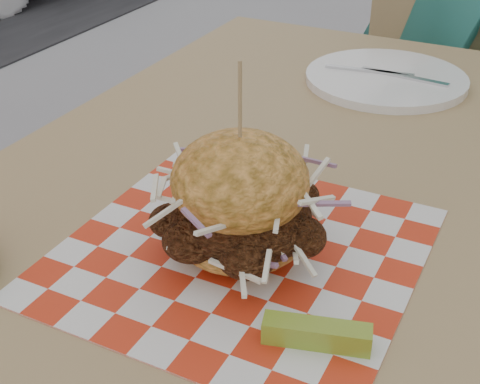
{
  "coord_description": "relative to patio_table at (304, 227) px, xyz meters",
  "views": [
    {
      "loc": [
        -0.02,
        -1.02,
        1.17
      ],
      "look_at": [
        -0.28,
        -0.51,
        0.82
      ],
      "focal_mm": 50.0,
      "sensor_mm": 36.0,
      "label": 1
    }
  ],
  "objects": [
    {
      "name": "pickle_spear",
      "position": [
        0.12,
        -0.28,
        0.09
      ],
      "size": [
        0.1,
        0.05,
        0.02
      ],
      "primitive_type": "cube",
      "rotation": [
        0.0,
        0.0,
        0.27
      ],
      "color": "olive",
      "rests_on": "paper_liner"
    },
    {
      "name": "sandwich",
      "position": [
        -0.0,
        -0.19,
        0.14
      ],
      "size": [
        0.19,
        0.19,
        0.21
      ],
      "color": "#EA9B42",
      "rests_on": "paper_liner"
    },
    {
      "name": "patio_chair",
      "position": [
        -0.02,
        0.92,
        -0.12
      ],
      "size": [
        0.49,
        0.5,
        0.95
      ],
      "rotation": [
        0.0,
        0.0,
        0.19
      ],
      "color": "tan",
      "rests_on": "ground"
    },
    {
      "name": "patio_table",
      "position": [
        0.0,
        0.0,
        0.0
      ],
      "size": [
        0.8,
        1.2,
        0.75
      ],
      "color": "tan",
      "rests_on": "ground"
    },
    {
      "name": "paper_liner",
      "position": [
        -0.0,
        -0.19,
        0.08
      ],
      "size": [
        0.36,
        0.36,
        0.0
      ],
      "primitive_type": "cube",
      "color": "red",
      "rests_on": "patio_table"
    },
    {
      "name": "place_setting",
      "position": [
        0.0,
        0.36,
        0.09
      ],
      "size": [
        0.27,
        0.27,
        0.02
      ],
      "color": "white",
      "rests_on": "patio_table"
    }
  ]
}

